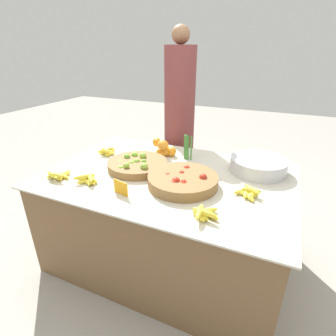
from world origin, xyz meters
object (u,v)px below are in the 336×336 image
price_sign (121,188)px  tomato_basket (183,180)px  lime_bowl (137,164)px  metal_bowl (258,165)px  vendor_person (179,130)px

price_sign → tomato_basket: bearing=54.6°
lime_bowl → tomato_basket: (0.40, -0.11, 0.00)m
metal_bowl → price_sign: metal_bowl is taller
lime_bowl → price_sign: (0.10, -0.37, 0.01)m
lime_bowl → vendor_person: vendor_person is taller
price_sign → vendor_person: bearing=107.9°
lime_bowl → tomato_basket: bearing=-15.4°
lime_bowl → vendor_person: size_ratio=0.25×
metal_bowl → vendor_person: size_ratio=0.23×
metal_bowl → vendor_person: 0.95m
tomato_basket → metal_bowl: size_ratio=1.15×
tomato_basket → price_sign: bearing=-139.0°
tomato_basket → metal_bowl: (0.42, 0.42, 0.01)m
price_sign → vendor_person: vendor_person is taller
metal_bowl → vendor_person: (-0.81, 0.49, 0.03)m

